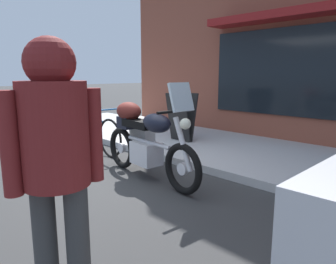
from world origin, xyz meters
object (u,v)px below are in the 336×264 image
at_px(parked_bicycle, 95,133).
at_px(sandwich_board_sign, 182,117).
at_px(pedestrian_walking, 55,151).
at_px(touring_motorcycle, 145,137).
at_px(second_bicycle_by_cafe, 54,123).

bearing_deg(parked_bicycle, sandwich_board_sign, 64.46).
bearing_deg(pedestrian_walking, parked_bicycle, 146.08).
distance_m(touring_motorcycle, pedestrian_walking, 2.82).
distance_m(pedestrian_walking, second_bicycle_by_cafe, 5.84).
relative_size(pedestrian_walking, second_bicycle_by_cafe, 0.96).
distance_m(pedestrian_walking, sandwich_board_sign, 4.90).
height_order(touring_motorcycle, sandwich_board_sign, touring_motorcycle).
bearing_deg(parked_bicycle, touring_motorcycle, -7.98).
relative_size(parked_bicycle, sandwich_board_sign, 1.74).
bearing_deg(sandwich_board_sign, pedestrian_walking, -55.13).
height_order(touring_motorcycle, parked_bicycle, touring_motorcycle).
distance_m(parked_bicycle, sandwich_board_sign, 1.80).
relative_size(pedestrian_walking, sandwich_board_sign, 1.71).
xyz_separation_m(sandwich_board_sign, second_bicycle_by_cafe, (-2.51, -1.64, -0.24)).
distance_m(parked_bicycle, second_bicycle_by_cafe, 1.74).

